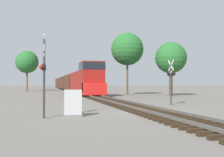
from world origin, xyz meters
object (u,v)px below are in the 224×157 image
at_px(tree_deep_background, 27,62).
at_px(crossing_signal_far, 171,77).
at_px(freight_train, 67,83).
at_px(relay_cabinet, 73,103).
at_px(crossing_signal_near, 43,70).
at_px(tree_far_right, 171,58).
at_px(tree_mid_background, 127,49).

bearing_deg(tree_deep_background, crossing_signal_far, -73.00).
xyz_separation_m(freight_train, relay_cabinet, (-4.76, -58.56, -1.25)).
distance_m(freight_train, relay_cabinet, 58.77).
height_order(freight_train, relay_cabinet, freight_train).
distance_m(crossing_signal_near, tree_far_right, 27.54).
distance_m(relay_cabinet, tree_far_right, 26.66).
height_order(crossing_signal_near, crossing_signal_far, crossing_signal_near).
xyz_separation_m(tree_far_right, tree_mid_background, (-5.11, 4.71, 1.71)).
relative_size(tree_mid_background, tree_deep_background, 1.01).
height_order(crossing_signal_near, tree_deep_background, tree_deep_background).
bearing_deg(tree_far_right, tree_mid_background, 137.31).
height_order(relay_cabinet, tree_far_right, tree_far_right).
distance_m(crossing_signal_near, tree_deep_background, 52.36).
height_order(freight_train, tree_mid_background, tree_mid_background).
relative_size(relay_cabinet, tree_mid_background, 0.15).
distance_m(crossing_signal_near, tree_mid_background, 28.85).
xyz_separation_m(crossing_signal_near, tree_mid_background, (12.78, 25.44, 4.71)).
xyz_separation_m(crossing_signal_far, tree_mid_background, (2.54, 19.55, 4.89)).
relative_size(crossing_signal_near, crossing_signal_far, 1.14).
bearing_deg(tree_mid_background, freight_train, 101.02).
bearing_deg(tree_far_right, tree_deep_background, 124.80).
bearing_deg(tree_mid_background, relay_cabinet, -114.05).
relative_size(freight_train, tree_deep_background, 8.69).
relative_size(relay_cabinet, tree_deep_background, 0.15).
bearing_deg(tree_far_right, crossing_signal_far, -117.27).
xyz_separation_m(freight_train, crossing_signal_near, (-6.29, -58.78, 0.51)).
bearing_deg(tree_deep_background, tree_far_right, -55.20).
relative_size(freight_train, tree_far_right, 10.77).
relative_size(freight_train, tree_mid_background, 8.59).
bearing_deg(crossing_signal_near, relay_cabinet, 99.60).
xyz_separation_m(crossing_signal_near, relay_cabinet, (1.53, 0.22, -1.76)).
height_order(crossing_signal_near, relay_cabinet, crossing_signal_near).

